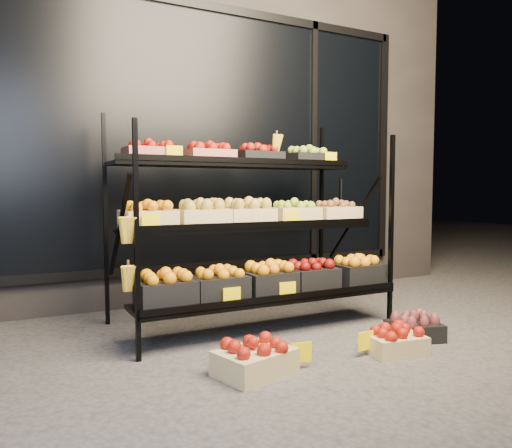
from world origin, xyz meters
TOP-DOWN VIEW (x-y plane):
  - ground at (0.00, 0.00)m, footprint 24.00×24.00m
  - building at (0.00, 2.59)m, footprint 6.00×2.08m
  - display_rack at (-0.01, 0.60)m, footprint 2.18×1.02m
  - tag_floor_a at (-0.20, -0.40)m, footprint 0.13×0.01m
  - tag_floor_b at (0.29, -0.40)m, footprint 0.13×0.01m
  - floor_crate_left at (-0.49, -0.35)m, footprint 0.49×0.41m
  - floor_crate_midright at (0.50, -0.45)m, footprint 0.40×0.32m
  - floor_crate_right at (0.83, -0.28)m, footprint 0.42×0.36m

SIDE VIEW (x-z plane):
  - ground at x=0.00m, z-range 0.00..0.00m
  - tag_floor_a at x=-0.20m, z-range 0.00..0.12m
  - tag_floor_b at x=0.29m, z-range 0.00..0.12m
  - floor_crate_right at x=0.83m, z-range -0.01..0.18m
  - floor_crate_midright at x=0.50m, z-range -0.01..0.18m
  - floor_crate_left at x=-0.49m, z-range -0.01..0.20m
  - display_rack at x=-0.01m, z-range -0.04..1.62m
  - building at x=0.00m, z-range 0.00..3.50m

